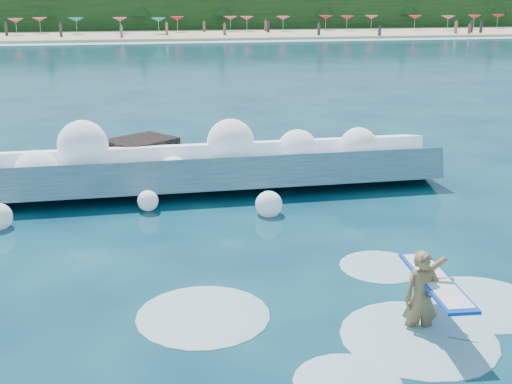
# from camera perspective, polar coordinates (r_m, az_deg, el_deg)

# --- Properties ---
(ground) EXTENTS (200.00, 200.00, 0.00)m
(ground) POSITION_cam_1_polar(r_m,az_deg,el_deg) (13.98, -4.51, -7.47)
(ground) COLOR #082440
(ground) RESTS_ON ground
(beach) EXTENTS (140.00, 20.00, 0.40)m
(beach) POSITION_cam_1_polar(r_m,az_deg,el_deg) (90.80, -10.46, 13.52)
(beach) COLOR tan
(beach) RESTS_ON ground
(wet_band) EXTENTS (140.00, 5.00, 0.08)m
(wet_band) POSITION_cam_1_polar(r_m,az_deg,el_deg) (79.84, -10.31, 12.92)
(wet_band) COLOR silver
(wet_band) RESTS_ON ground
(treeline) EXTENTS (140.00, 4.00, 5.00)m
(treeline) POSITION_cam_1_polar(r_m,az_deg,el_deg) (100.68, -10.64, 15.18)
(treeline) COLOR black
(treeline) RESTS_ON ground
(breaking_wave) EXTENTS (19.12, 2.93, 1.65)m
(breaking_wave) POSITION_cam_1_polar(r_m,az_deg,el_deg) (19.92, -11.23, 1.65)
(breaking_wave) COLOR #346983
(breaking_wave) RESTS_ON ground
(rock_cluster) EXTENTS (8.40, 3.42, 1.42)m
(rock_cluster) POSITION_cam_1_polar(r_m,az_deg,el_deg) (21.57, -18.27, 1.96)
(rock_cluster) COLOR black
(rock_cluster) RESTS_ON ground
(surfer_with_board) EXTENTS (1.03, 2.96, 1.81)m
(surfer_with_board) POSITION_cam_1_polar(r_m,az_deg,el_deg) (12.01, 14.77, -8.86)
(surfer_with_board) COLOR olive
(surfer_with_board) RESTS_ON ground
(wave_spray) EXTENTS (15.51, 4.47, 2.30)m
(wave_spray) POSITION_cam_1_polar(r_m,az_deg,el_deg) (19.74, -12.16, 3.09)
(wave_spray) COLOR white
(wave_spray) RESTS_ON ground
(surf_foam) EXTENTS (8.89, 5.93, 0.14)m
(surf_foam) POSITION_cam_1_polar(r_m,az_deg,el_deg) (12.45, 11.12, -11.06)
(surf_foam) COLOR silver
(surf_foam) RESTS_ON ground
(beach_umbrellas) EXTENTS (112.88, 6.62, 0.50)m
(beach_umbrellas) POSITION_cam_1_polar(r_m,az_deg,el_deg) (92.94, -10.65, 14.86)
(beach_umbrellas) COLOR #CD3C62
(beach_umbrellas) RESTS_ON ground
(beachgoers) EXTENTS (103.85, 12.73, 1.92)m
(beachgoers) POSITION_cam_1_polar(r_m,az_deg,el_deg) (87.80, -7.99, 14.11)
(beachgoers) COLOR #3F332D
(beachgoers) RESTS_ON ground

